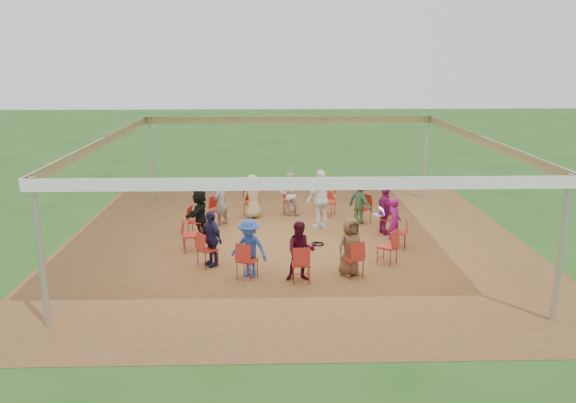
{
  "coord_description": "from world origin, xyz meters",
  "views": [
    {
      "loc": [
        -0.59,
        -15.13,
        5.17
      ],
      "look_at": [
        -0.16,
        0.3,
        1.11
      ],
      "focal_mm": 35.0,
      "sensor_mm": 36.0,
      "label": 1
    }
  ],
  "objects_px": {
    "chair_5": "(218,211)",
    "chair_6": "(196,222)",
    "chair_13": "(399,232)",
    "person_seated_7": "(249,248)",
    "chair_2": "(328,203)",
    "person_seated_0": "(385,211)",
    "person_seated_5": "(200,213)",
    "cable_coil": "(318,244)",
    "person_seated_8": "(301,251)",
    "person_seated_9": "(350,247)",
    "chair_0": "(388,219)",
    "laptop": "(380,212)",
    "person_seated_4": "(221,203)",
    "chair_1": "(363,209)",
    "chair_9": "(247,260)",
    "chair_10": "(301,264)",
    "chair_12": "(387,247)",
    "person_seated_3": "(253,196)",
    "standing_person": "(321,200)",
    "person_seated_1": "(360,201)",
    "person_seated_6": "(211,238)",
    "person_seated_10": "(395,223)",
    "chair_7": "(191,235)",
    "chair_8": "(207,250)",
    "person_seated_2": "(290,194)",
    "chair_11": "(353,259)",
    "chair_4": "(251,204)"
  },
  "relations": [
    {
      "from": "person_seated_0",
      "to": "person_seated_5",
      "type": "bearing_deg",
      "value": 77.14
    },
    {
      "from": "chair_1",
      "to": "person_seated_6",
      "type": "xyz_separation_m",
      "value": [
        -4.38,
        -3.62,
        0.27
      ]
    },
    {
      "from": "person_seated_9",
      "to": "cable_coil",
      "type": "xyz_separation_m",
      "value": [
        -0.59,
        2.22,
        -0.7
      ]
    },
    {
      "from": "chair_4",
      "to": "cable_coil",
      "type": "relative_size",
      "value": 2.12
    },
    {
      "from": "chair_9",
      "to": "person_seated_10",
      "type": "xyz_separation_m",
      "value": [
        3.94,
        2.06,
        0.27
      ]
    },
    {
      "from": "chair_7",
      "to": "person_seated_3",
      "type": "bearing_deg",
      "value": 139.91
    },
    {
      "from": "cable_coil",
      "to": "person_seated_8",
      "type": "bearing_deg",
      "value": -103.79
    },
    {
      "from": "chair_9",
      "to": "cable_coil",
      "type": "relative_size",
      "value": 2.12
    },
    {
      "from": "chair_8",
      "to": "person_seated_6",
      "type": "xyz_separation_m",
      "value": [
        0.09,
        0.08,
        0.27
      ]
    },
    {
      "from": "chair_1",
      "to": "person_seated_0",
      "type": "xyz_separation_m",
      "value": [
        0.46,
        -1.18,
        0.27
      ]
    },
    {
      "from": "chair_1",
      "to": "chair_10",
      "type": "xyz_separation_m",
      "value": [
        -2.19,
        -4.75,
        0.0
      ]
    },
    {
      "from": "chair_11",
      "to": "chair_10",
      "type": "bearing_deg",
      "value": 167.14
    },
    {
      "from": "chair_7",
      "to": "person_seated_5",
      "type": "bearing_deg",
      "value": 161.86
    },
    {
      "from": "cable_coil",
      "to": "chair_6",
      "type": "bearing_deg",
      "value": 166.13
    },
    {
      "from": "chair_0",
      "to": "cable_coil",
      "type": "distance_m",
      "value": 2.4
    },
    {
      "from": "chair_8",
      "to": "person_seated_3",
      "type": "xyz_separation_m",
      "value": [
        0.99,
        4.33,
        0.27
      ]
    },
    {
      "from": "person_seated_7",
      "to": "chair_5",
      "type": "bearing_deg",
      "value": 129.54
    },
    {
      "from": "chair_12",
      "to": "chair_13",
      "type": "relative_size",
      "value": 1.0
    },
    {
      "from": "chair_0",
      "to": "chair_2",
      "type": "bearing_deg",
      "value": 25.71
    },
    {
      "from": "chair_9",
      "to": "person_seated_0",
      "type": "xyz_separation_m",
      "value": [
        3.92,
        3.3,
        0.27
      ]
    },
    {
      "from": "chair_8",
      "to": "person_seated_10",
      "type": "relative_size",
      "value": 0.63
    },
    {
      "from": "chair_11",
      "to": "cable_coil",
      "type": "xyz_separation_m",
      "value": [
        -0.64,
        2.33,
        -0.43
      ]
    },
    {
      "from": "chair_10",
      "to": "laptop",
      "type": "xyz_separation_m",
      "value": [
        2.5,
        3.53,
        0.22
      ]
    },
    {
      "from": "chair_1",
      "to": "person_seated_4",
      "type": "relative_size",
      "value": 0.63
    },
    {
      "from": "chair_2",
      "to": "person_seated_5",
      "type": "relative_size",
      "value": 0.63
    },
    {
      "from": "chair_2",
      "to": "chair_13",
      "type": "distance_m",
      "value": 3.62
    },
    {
      "from": "chair_5",
      "to": "chair_6",
      "type": "distance_m",
      "value": 1.29
    },
    {
      "from": "chair_1",
      "to": "chair_5",
      "type": "bearing_deg",
      "value": 51.43
    },
    {
      "from": "chair_6",
      "to": "person_seated_3",
      "type": "bearing_deg",
      "value": 151.78
    },
    {
      "from": "chair_0",
      "to": "laptop",
      "type": "relative_size",
      "value": 2.27
    },
    {
      "from": "chair_12",
      "to": "person_seated_8",
      "type": "distance_m",
      "value": 2.48
    },
    {
      "from": "chair_10",
      "to": "person_seated_2",
      "type": "distance_m",
      "value": 5.69
    },
    {
      "from": "person_seated_2",
      "to": "person_seated_4",
      "type": "height_order",
      "value": "same"
    },
    {
      "from": "chair_11",
      "to": "person_seated_2",
      "type": "height_order",
      "value": "person_seated_2"
    },
    {
      "from": "chair_12",
      "to": "person_seated_3",
      "type": "bearing_deg",
      "value": 77.42
    },
    {
      "from": "chair_2",
      "to": "standing_person",
      "type": "height_order",
      "value": "standing_person"
    },
    {
      "from": "person_seated_1",
      "to": "person_seated_2",
      "type": "relative_size",
      "value": 1.0
    },
    {
      "from": "chair_5",
      "to": "chair_13",
      "type": "height_order",
      "value": "same"
    },
    {
      "from": "chair_6",
      "to": "person_seated_9",
      "type": "xyz_separation_m",
      "value": [
        4.09,
        -3.08,
        0.27
      ]
    },
    {
      "from": "person_seated_5",
      "to": "chair_6",
      "type": "bearing_deg",
      "value": -90.0
    },
    {
      "from": "chair_13",
      "to": "person_seated_6",
      "type": "bearing_deg",
      "value": 115.13
    },
    {
      "from": "chair_6",
      "to": "chair_13",
      "type": "bearing_deg",
      "value": 90.0
    },
    {
      "from": "standing_person",
      "to": "person_seated_6",
      "type": "bearing_deg",
      "value": 13.82
    },
    {
      "from": "chair_6",
      "to": "person_seated_1",
      "type": "relative_size",
      "value": 0.63
    },
    {
      "from": "chair_13",
      "to": "person_seated_7",
      "type": "relative_size",
      "value": 0.63
    },
    {
      "from": "chair_13",
      "to": "person_seated_5",
      "type": "height_order",
      "value": "person_seated_5"
    },
    {
      "from": "chair_1",
      "to": "person_seated_8",
      "type": "distance_m",
      "value": 5.13
    },
    {
      "from": "chair_5",
      "to": "person_seated_4",
      "type": "bearing_deg",
      "value": 90.0
    },
    {
      "from": "chair_12",
      "to": "person_seated_4",
      "type": "relative_size",
      "value": 0.63
    },
    {
      "from": "person_seated_1",
      "to": "person_seated_9",
      "type": "height_order",
      "value": "same"
    }
  ]
}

